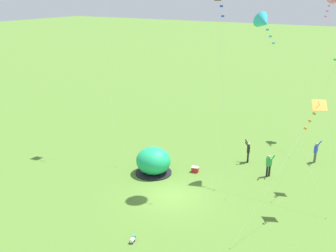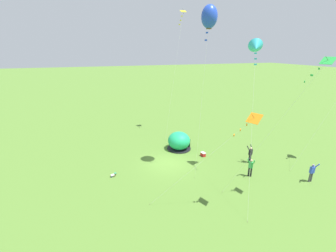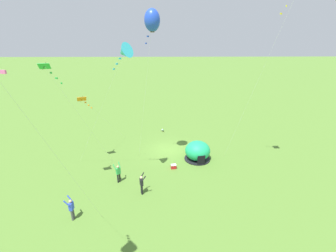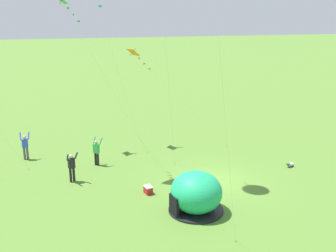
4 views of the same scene
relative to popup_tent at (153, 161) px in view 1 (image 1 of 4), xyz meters
name	(u,v)px [view 1 (image 1 of 4)]	position (x,y,z in m)	size (l,w,h in m)	color
ground_plane	(173,196)	(3.11, -2.38, -1.00)	(300.00, 300.00, 0.00)	#517A2D
popup_tent	(153,161)	(0.00, 0.00, 0.00)	(2.81, 2.81, 2.10)	#1EAD6B
cooler_box	(195,169)	(2.68, 1.82, -0.78)	(0.59, 0.47, 0.44)	red
toddler_crawling	(133,239)	(3.79, -8.04, -0.82)	(0.32, 0.55, 0.32)	white
person_center_field	(248,151)	(5.55, 5.75, 0.00)	(0.60, 0.71, 1.89)	black
person_flying_kite	(269,164)	(7.81, 4.01, 0.00)	(0.70, 0.70, 1.89)	black
person_far_back	(316,151)	(10.33, 8.54, 0.00)	(0.49, 0.68, 1.89)	#4C4C51
kite_orange	(316,111)	(11.29, 0.39, 5.73)	(3.17, 6.98, 7.28)	silver
kite_cyan	(264,22)	(6.58, 4.00, 10.41)	(6.99, 4.79, 12.12)	silver
kite_pink	(331,0)	(8.89, 15.25, 11.69)	(1.13, 7.52, 13.30)	silver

